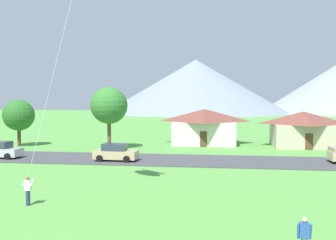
# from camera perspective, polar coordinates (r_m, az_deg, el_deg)

# --- Properties ---
(road_strip) EXTENTS (160.00, 7.50, 0.08)m
(road_strip) POSITION_cam_1_polar(r_m,az_deg,el_deg) (37.65, -0.40, -6.07)
(road_strip) COLOR #424247
(road_strip) RESTS_ON ground
(mountain_east_ridge) EXTENTS (82.66, 82.66, 24.10)m
(mountain_east_ridge) POSITION_cam_1_polar(r_m,az_deg,el_deg) (170.27, 4.21, 5.11)
(mountain_east_ridge) COLOR gray
(mountain_east_ridge) RESTS_ON ground
(house_leftmost) EXTENTS (8.27, 7.13, 4.54)m
(house_leftmost) POSITION_cam_1_polar(r_m,az_deg,el_deg) (51.22, 19.86, -1.21)
(house_leftmost) COLOR beige
(house_leftmost) RESTS_ON ground
(house_left_center) EXTENTS (8.95, 7.92, 4.78)m
(house_left_center) POSITION_cam_1_polar(r_m,az_deg,el_deg) (51.63, 5.58, -0.88)
(house_left_center) COLOR silver
(house_left_center) RESTS_ON ground
(tree_near_left) EXTENTS (4.02, 4.02, 6.04)m
(tree_near_left) POSITION_cam_1_polar(r_m,az_deg,el_deg) (52.28, -21.74, 0.66)
(tree_near_left) COLOR #4C3823
(tree_near_left) RESTS_ON ground
(tree_center) EXTENTS (4.52, 4.52, 7.61)m
(tree_center) POSITION_cam_1_polar(r_m,az_deg,el_deg) (46.25, -8.96, 2.17)
(tree_center) COLOR brown
(tree_center) RESTS_ON ground
(parked_car_tan_west_end) EXTENTS (4.27, 2.21, 1.68)m
(parked_car_tan_west_end) POSITION_cam_1_polar(r_m,az_deg,el_deg) (37.17, -7.98, -4.93)
(parked_car_tan_west_end) COLOR tan
(parked_car_tan_west_end) RESTS_ON road_strip
(parked_car_silver_mid_west) EXTENTS (4.25, 2.18, 1.68)m
(parked_car_silver_mid_west) POSITION_cam_1_polar(r_m,az_deg,el_deg) (42.21, -24.15, -4.21)
(parked_car_silver_mid_west) COLOR #B7BCC1
(parked_car_silver_mid_west) RESTS_ON road_strip
(watcher_person) EXTENTS (0.56, 0.24, 1.68)m
(watcher_person) POSITION_cam_1_polar(r_m,az_deg,el_deg) (15.54, 20.00, -16.48)
(watcher_person) COLOR #70604C
(watcher_person) RESTS_ON ground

